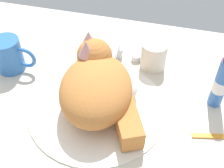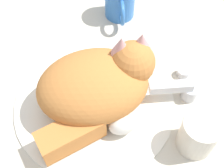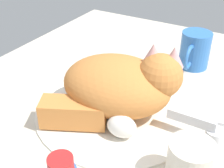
{
  "view_description": "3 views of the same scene",
  "coord_description": "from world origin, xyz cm",
  "px_view_note": "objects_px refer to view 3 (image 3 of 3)",
  "views": [
    {
      "loc": [
        15.51,
        -44.46,
        55.02
      ],
      "look_at": [
        2.97,
        3.54,
        5.62
      ],
      "focal_mm": 46.08,
      "sensor_mm": 36.0,
      "label": 1
    },
    {
      "loc": [
        34.07,
        0.91,
        54.77
      ],
      "look_at": [
        0.4,
        3.73,
        7.26
      ],
      "focal_mm": 47.76,
      "sensor_mm": 36.0,
      "label": 2
    },
    {
      "loc": [
        45.14,
        24.99,
        38.98
      ],
      "look_at": [
        0.06,
        -1.04,
        6.44
      ],
      "focal_mm": 48.05,
      "sensor_mm": 36.0,
      "label": 3
    }
  ],
  "objects_px": {
    "cat": "(121,85)",
    "rinse_cup": "(189,165)",
    "faucet": "(206,132)",
    "coffee_mug": "(195,50)"
  },
  "relations": [
    {
      "from": "coffee_mug",
      "to": "faucet",
      "type": "bearing_deg",
      "value": 21.65
    },
    {
      "from": "faucet",
      "to": "rinse_cup",
      "type": "xyz_separation_m",
      "value": [
        0.11,
        0.0,
        0.02
      ]
    },
    {
      "from": "cat",
      "to": "rinse_cup",
      "type": "xyz_separation_m",
      "value": [
        0.11,
        0.18,
        -0.03
      ]
    },
    {
      "from": "cat",
      "to": "rinse_cup",
      "type": "relative_size",
      "value": 3.22
    },
    {
      "from": "faucet",
      "to": "coffee_mug",
      "type": "distance_m",
      "value": 0.3
    },
    {
      "from": "coffee_mug",
      "to": "cat",
      "type": "bearing_deg",
      "value": -14.17
    },
    {
      "from": "cat",
      "to": "faucet",
      "type": "bearing_deg",
      "value": 90.42
    },
    {
      "from": "cat",
      "to": "rinse_cup",
      "type": "height_order",
      "value": "cat"
    },
    {
      "from": "faucet",
      "to": "rinse_cup",
      "type": "relative_size",
      "value": 1.83
    },
    {
      "from": "coffee_mug",
      "to": "rinse_cup",
      "type": "xyz_separation_m",
      "value": [
        0.39,
        0.11,
        -0.01
      ]
    }
  ]
}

